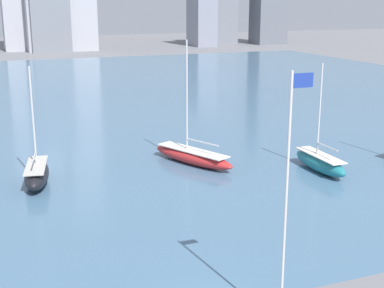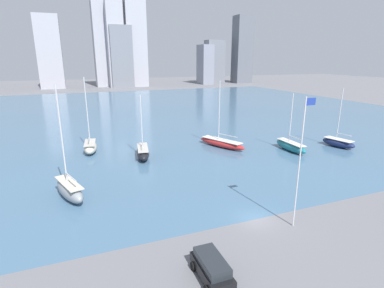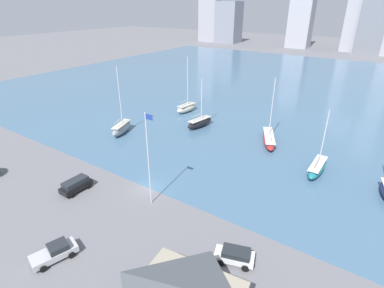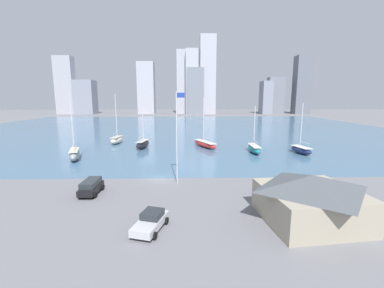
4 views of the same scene
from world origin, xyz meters
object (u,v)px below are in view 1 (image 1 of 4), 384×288
flag_pole (287,196)px  sailboat_black (37,174)px  sailboat_teal (320,162)px  sailboat_red (192,156)px

flag_pole → sailboat_black: flag_pole is taller
sailboat_teal → sailboat_black: bearing=167.9°
sailboat_red → sailboat_teal: bearing=-57.5°
sailboat_teal → sailboat_red: 13.14m
flag_pole → sailboat_teal: bearing=51.7°
sailboat_black → sailboat_teal: bearing=-2.7°
flag_pole → sailboat_teal: flag_pole is taller
sailboat_teal → sailboat_red: bearing=148.1°
flag_pole → sailboat_red: size_ratio=1.05×
sailboat_red → sailboat_black: 16.05m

